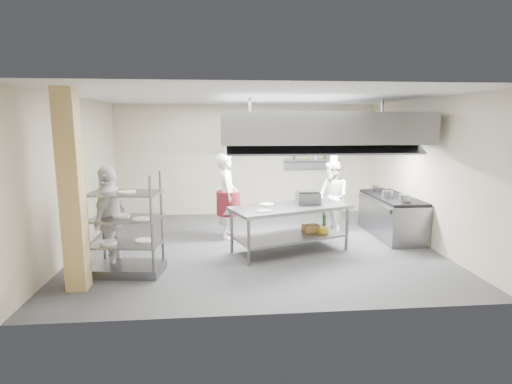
{
  "coord_description": "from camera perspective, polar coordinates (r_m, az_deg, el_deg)",
  "views": [
    {
      "loc": [
        -0.73,
        -7.89,
        2.5
      ],
      "look_at": [
        0.01,
        0.2,
        1.09
      ],
      "focal_mm": 28.0,
      "sensor_mm": 36.0,
      "label": 1
    }
  ],
  "objects": [
    {
      "name": "floor",
      "position": [
        8.31,
        0.06,
        -7.67
      ],
      "size": [
        7.0,
        7.0,
        0.0
      ],
      "primitive_type": "plane",
      "color": "#2A2A2C",
      "rests_on": "ground"
    },
    {
      "name": "ceiling",
      "position": [
        7.94,
        0.06,
        13.45
      ],
      "size": [
        7.0,
        7.0,
        0.0
      ],
      "primitive_type": "plane",
      "rotation": [
        3.14,
        0.0,
        0.0
      ],
      "color": "silver",
      "rests_on": "wall_back"
    },
    {
      "name": "wall_back",
      "position": [
        10.96,
        -1.4,
        4.6
      ],
      "size": [
        7.0,
        0.0,
        7.0
      ],
      "primitive_type": "plane",
      "rotation": [
        1.57,
        0.0,
        0.0
      ],
      "color": "#B8AC92",
      "rests_on": "ground"
    },
    {
      "name": "wall_left",
      "position": [
        8.42,
        -24.41,
        2.14
      ],
      "size": [
        0.0,
        6.0,
        6.0
      ],
      "primitive_type": "plane",
      "rotation": [
        1.57,
        0.0,
        1.57
      ],
      "color": "#B8AC92",
      "rests_on": "ground"
    },
    {
      "name": "wall_right",
      "position": [
        9.01,
        22.84,
        2.7
      ],
      "size": [
        0.0,
        6.0,
        6.0
      ],
      "primitive_type": "plane",
      "rotation": [
        1.57,
        0.0,
        -1.57
      ],
      "color": "#B8AC92",
      "rests_on": "ground"
    },
    {
      "name": "column",
      "position": [
        6.45,
        -24.81,
        0.01
      ],
      "size": [
        0.3,
        0.3,
        3.0
      ],
      "primitive_type": "cube",
      "color": "#DAB46F",
      "rests_on": "floor"
    },
    {
      "name": "exhaust_hood",
      "position": [
        8.54,
        8.64,
        9.06
      ],
      "size": [
        4.0,
        2.5,
        0.6
      ],
      "primitive_type": "cube",
      "color": "gray",
      "rests_on": "ceiling"
    },
    {
      "name": "hood_strip_a",
      "position": [
        8.38,
        2.55,
        6.96
      ],
      "size": [
        1.6,
        0.12,
        0.04
      ],
      "primitive_type": "cube",
      "color": "white",
      "rests_on": "exhaust_hood"
    },
    {
      "name": "hood_strip_b",
      "position": [
        8.8,
        14.32,
        6.8
      ],
      "size": [
        1.6,
        0.12,
        0.04
      ],
      "primitive_type": "cube",
      "color": "white",
      "rests_on": "exhaust_hood"
    },
    {
      "name": "wall_shelf",
      "position": [
        11.07,
        8.03,
        4.56
      ],
      "size": [
        1.5,
        0.28,
        0.04
      ],
      "primitive_type": "cube",
      "color": "gray",
      "rests_on": "wall_back"
    },
    {
      "name": "island",
      "position": [
        7.87,
        4.89,
        -5.25
      ],
      "size": [
        2.49,
        1.7,
        0.91
      ],
      "primitive_type": null,
      "rotation": [
        0.0,
        0.0,
        0.35
      ],
      "color": "gray",
      "rests_on": "floor"
    },
    {
      "name": "island_worktop",
      "position": [
        7.77,
        4.93,
        -2.23
      ],
      "size": [
        2.49,
        1.7,
        0.06
      ],
      "primitive_type": "cube",
      "rotation": [
        0.0,
        0.0,
        0.35
      ],
      "color": "gray",
      "rests_on": "island"
    },
    {
      "name": "island_undershelf",
      "position": [
        7.91,
        4.87,
        -6.34
      ],
      "size": [
        2.29,
        1.54,
        0.04
      ],
      "primitive_type": "cube",
      "rotation": [
        0.0,
        0.0,
        0.35
      ],
      "color": "gray",
      "rests_on": "island"
    },
    {
      "name": "pass_rack",
      "position": [
        6.95,
        -18.06,
        -4.38
      ],
      "size": [
        1.21,
        0.81,
        1.7
      ],
      "primitive_type": null,
      "rotation": [
        0.0,
        0.0,
        -0.14
      ],
      "color": "gray",
      "rests_on": "floor"
    },
    {
      "name": "cooking_range",
      "position": [
        9.45,
        18.74,
        -3.41
      ],
      "size": [
        0.8,
        2.0,
        0.84
      ],
      "primitive_type": "cube",
      "color": "gray",
      "rests_on": "floor"
    },
    {
      "name": "range_top",
      "position": [
        9.36,
        18.89,
        -0.72
      ],
      "size": [
        0.78,
        1.96,
        0.06
      ],
      "primitive_type": "cube",
      "color": "black",
      "rests_on": "cooking_range"
    },
    {
      "name": "chef_head",
      "position": [
        8.7,
        -4.2,
        -0.56
      ],
      "size": [
        0.45,
        0.68,
        1.87
      ],
      "primitive_type": "imported",
      "rotation": [
        0.0,
        0.0,
        1.57
      ],
      "color": "white",
      "rests_on": "floor"
    },
    {
      "name": "chef_line",
      "position": [
        9.28,
        10.86,
        -0.71
      ],
      "size": [
        0.83,
        0.95,
        1.66
      ],
      "primitive_type": "imported",
      "rotation": [
        0.0,
        0.0,
        -1.29
      ],
      "color": "white",
      "rests_on": "floor"
    },
    {
      "name": "chef_plating",
      "position": [
        7.25,
        -20.07,
        -3.49
      ],
      "size": [
        0.61,
        1.12,
        1.8
      ],
      "primitive_type": "imported",
      "rotation": [
        0.0,
        0.0,
        -1.74
      ],
      "color": "white",
      "rests_on": "floor"
    },
    {
      "name": "griddle",
      "position": [
        8.07,
        7.42,
        -0.81
      ],
      "size": [
        0.46,
        0.36,
        0.22
      ],
      "primitive_type": "cube",
      "rotation": [
        0.0,
        0.0,
        0.01
      ],
      "color": "gray",
      "rests_on": "island_worktop"
    },
    {
      "name": "wicker_basket",
      "position": [
        8.21,
        7.83,
        -5.14
      ],
      "size": [
        0.36,
        0.28,
        0.14
      ],
      "primitive_type": "cube",
      "rotation": [
        0.0,
        0.0,
        0.23
      ],
      "color": "brown",
      "rests_on": "island_undershelf"
    },
    {
      "name": "stockpot",
      "position": [
        9.08,
        18.24,
        -0.31
      ],
      "size": [
        0.23,
        0.23,
        0.16
      ],
      "primitive_type": "cylinder",
      "color": "gray",
      "rests_on": "range_top"
    },
    {
      "name": "plate_stack",
      "position": [
        7.03,
        -17.93,
        -6.79
      ],
      "size": [
        0.28,
        0.28,
        0.05
      ],
      "primitive_type": "cylinder",
      "color": "white",
      "rests_on": "pass_rack"
    }
  ]
}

